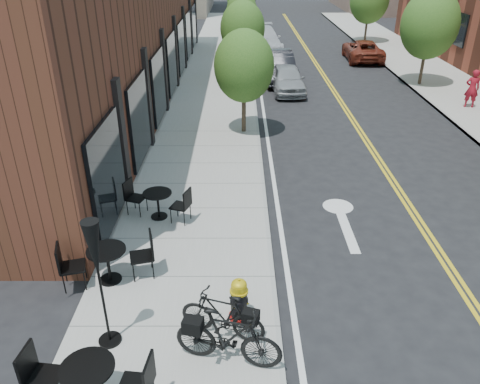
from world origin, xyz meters
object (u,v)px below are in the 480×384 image
object	(u,v)px
fire_hydrant	(239,300)
bistro_set_b	(108,260)
bicycle_left	(222,315)
bistro_set_c	(158,201)
bicycle_right	(228,338)
bistro_set_a	(89,380)
parked_car_b	(277,66)
patio_umbrella	(96,259)
parked_car_a	(287,79)
parked_car_far	(363,50)
parked_car_c	(262,40)
pedestrian	(472,89)

from	to	relation	value
fire_hydrant	bistro_set_b	bearing A→B (deg)	155.26
bicycle_left	bistro_set_c	distance (m)	4.63
bicycle_right	bistro_set_a	xyz separation A→B (m)	(-2.09, -0.84, -0.03)
fire_hydrant	parked_car_b	distance (m)	18.55
patio_umbrella	parked_car_a	size ratio (longest dim) A/B	0.67
bistro_set_b	parked_car_a	bearing A→B (deg)	55.90
fire_hydrant	parked_car_far	size ratio (longest dim) A/B	0.20
bistro_set_c	parked_car_c	distance (m)	22.43
bicycle_right	bistro_set_c	bearing A→B (deg)	35.13
bicycle_right	parked_car_b	world-z (taller)	parked_car_b
bicycle_right	bistro_set_a	distance (m)	2.25
pedestrian	parked_car_a	bearing A→B (deg)	-8.77
patio_umbrella	pedestrian	distance (m)	18.76
bicycle_left	pedestrian	world-z (taller)	pedestrian
bicycle_left	parked_car_a	distance (m)	16.82
parked_car_c	parked_car_far	xyz separation A→B (m)	(6.24, -2.48, -0.20)
bicycle_right	bistro_set_b	xyz separation A→B (m)	(-2.58, 2.23, -0.04)
parked_car_c	parked_car_far	size ratio (longest dim) A/B	1.26
bicycle_right	parked_car_a	size ratio (longest dim) A/B	0.49
parked_car_b	bistro_set_b	bearing A→B (deg)	-110.28
patio_umbrella	parked_car_far	xyz separation A→B (m)	(10.17, 24.05, -1.31)
bistro_set_c	pedestrian	world-z (taller)	pedestrian
fire_hydrant	parked_car_b	world-z (taller)	parked_car_b
fire_hydrant	bicycle_left	bearing A→B (deg)	-124.69
bicycle_left	fire_hydrant	bearing A→B (deg)	165.90
pedestrian	parked_car_c	bearing A→B (deg)	-44.50
bicycle_left	bistro_set_b	xyz separation A→B (m)	(-2.46, 1.61, 0.03)
parked_car_far	fire_hydrant	bearing A→B (deg)	74.07
parked_car_a	parked_car_c	distance (m)	9.81
fire_hydrant	parked_car_b	xyz separation A→B (m)	(2.05, 18.44, 0.21)
bistro_set_c	parked_car_far	bearing A→B (deg)	82.65
parked_car_b	patio_umbrella	bearing A→B (deg)	-107.73
fire_hydrant	bistro_set_a	xyz separation A→B (m)	(-2.27, -1.93, 0.09)
parked_car_a	pedestrian	bearing A→B (deg)	-22.78
patio_umbrella	parked_car_far	bearing A→B (deg)	67.08
parked_car_far	parked_car_a	bearing A→B (deg)	55.83
bicycle_left	parked_car_a	world-z (taller)	parked_car_a
bistro_set_b	bicycle_left	bearing A→B (deg)	-48.32
pedestrian	bistro_set_b	bearing A→B (deg)	54.29
bicycle_right	parked_car_far	distance (m)	25.80
fire_hydrant	bistro_set_c	size ratio (longest dim) A/B	0.52
parked_car_a	parked_car_c	xyz separation A→B (m)	(-0.80, 9.78, 0.18)
bicycle_left	parked_car_c	xyz separation A→B (m)	(1.88, 26.38, 0.22)
parked_car_b	pedestrian	distance (m)	9.65
bistro_set_b	parked_car_a	size ratio (longest dim) A/B	0.51
parked_car_b	bistro_set_a	bearing A→B (deg)	-106.73
bicycle_left	pedestrian	size ratio (longest dim) A/B	0.97
parked_car_b	pedestrian	world-z (taller)	pedestrian
bicycle_right	parked_car_far	world-z (taller)	parked_car_far
bistro_set_b	bistro_set_c	size ratio (longest dim) A/B	1.09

